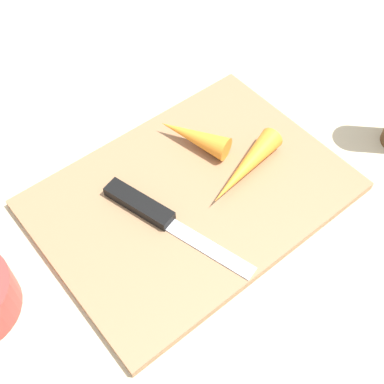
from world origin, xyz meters
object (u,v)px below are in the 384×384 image
(carrot_short, at_px, (193,136))
(carrot_long, at_px, (245,168))
(cutting_board, at_px, (192,195))
(knife, at_px, (148,209))

(carrot_short, bearing_deg, carrot_long, 169.48)
(carrot_short, distance_m, carrot_long, 0.08)
(carrot_short, relative_size, carrot_long, 0.75)
(cutting_board, distance_m, knife, 0.06)
(cutting_board, relative_size, carrot_long, 2.87)
(cutting_board, relative_size, knife, 1.82)
(knife, relative_size, carrot_short, 2.09)
(knife, relative_size, carrot_long, 1.58)
(cutting_board, bearing_deg, carrot_long, 162.39)
(cutting_board, height_order, carrot_long, carrot_long)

